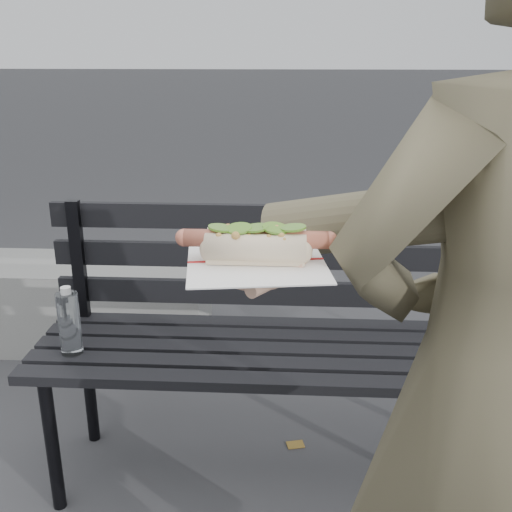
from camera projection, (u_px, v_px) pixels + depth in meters
The scene contains 4 objects.
park_bench at pixel (275, 324), 1.87m from camera, with size 1.50×0.44×0.88m.
concrete_block at pixel (79, 303), 2.82m from camera, with size 1.20×0.40×0.40m, color slate.
person at pixel (496, 390), 0.96m from camera, with size 0.60×0.39×1.64m, color brown.
held_hotdog at pixel (388, 224), 0.87m from camera, with size 0.62×0.30×0.20m.
Camera 1 is at (0.10, -0.86, 1.34)m, focal length 42.00 mm.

